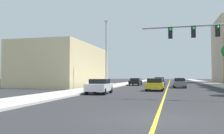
# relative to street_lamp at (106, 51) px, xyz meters

# --- Properties ---
(ground) EXTENTS (192.00, 192.00, 0.00)m
(ground) POSITION_rel_street_lamp_xyz_m (8.03, 21.24, -5.20)
(ground) COLOR #2D2D30
(sidewalk_left) EXTENTS (3.73, 168.00, 0.15)m
(sidewalk_left) POSITION_rel_street_lamp_xyz_m (-1.36, 21.24, -5.13)
(sidewalk_left) COLOR beige
(sidewalk_left) RESTS_ON ground
(sidewalk_right) EXTENTS (3.73, 168.00, 0.15)m
(sidewalk_right) POSITION_rel_street_lamp_xyz_m (17.43, 21.24, -5.13)
(sidewalk_right) COLOR #B2ADA3
(sidewalk_right) RESTS_ON ground
(lane_marking_center) EXTENTS (0.16, 144.00, 0.01)m
(lane_marking_center) POSITION_rel_street_lamp_xyz_m (8.03, 21.24, -5.20)
(lane_marking_center) COLOR yellow
(lane_marking_center) RESTS_ON ground
(building_left_near) EXTENTS (10.70, 18.56, 7.05)m
(building_left_near) POSITION_rel_street_lamp_xyz_m (-9.71, 7.07, -1.68)
(building_left_near) COLOR beige
(building_left_near) RESTS_ON ground
(street_lamp) EXTENTS (0.56, 0.28, 9.24)m
(street_lamp) POSITION_rel_street_lamp_xyz_m (0.00, 0.00, 0.00)
(street_lamp) COLOR gray
(street_lamp) RESTS_ON sidewalk_left
(car_black) EXTENTS (2.04, 4.12, 1.37)m
(car_black) POSITION_rel_street_lamp_xyz_m (2.03, 13.21, -4.49)
(car_black) COLOR black
(car_black) RESTS_ON ground
(car_silver) EXTENTS (1.75, 4.15, 1.44)m
(car_silver) POSITION_rel_street_lamp_xyz_m (9.97, 11.89, -4.45)
(car_silver) COLOR #BCBCC1
(car_silver) RESTS_ON ground
(car_blue) EXTENTS (2.06, 4.08, 1.52)m
(car_blue) POSITION_rel_street_lamp_xyz_m (6.40, 15.28, -4.43)
(car_blue) COLOR #1E389E
(car_blue) RESTS_ON ground
(car_white) EXTENTS (2.06, 3.89, 1.47)m
(car_white) POSITION_rel_street_lamp_xyz_m (1.72, -8.46, -4.44)
(car_white) COLOR white
(car_white) RESTS_ON ground
(car_yellow) EXTENTS (1.98, 4.45, 1.48)m
(car_yellow) POSITION_rel_street_lamp_xyz_m (6.75, -2.12, -4.43)
(car_yellow) COLOR gold
(car_yellow) RESTS_ON ground
(car_gray) EXTENTS (1.89, 4.18, 1.41)m
(car_gray) POSITION_rel_street_lamp_xyz_m (9.76, 5.64, -4.46)
(car_gray) COLOR slate
(car_gray) RESTS_ON ground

